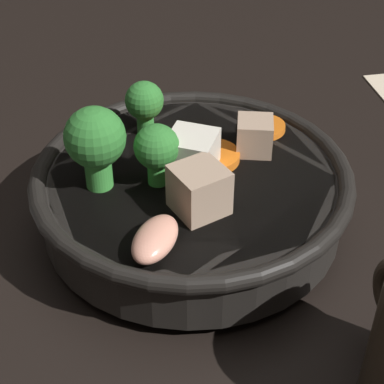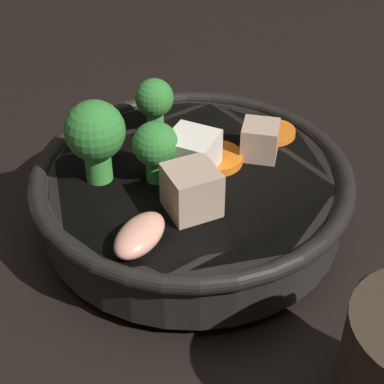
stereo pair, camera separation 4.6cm
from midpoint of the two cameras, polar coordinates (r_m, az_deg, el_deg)
name	(u,v)px [view 1 (the left image)]	position (r m, az deg, el deg)	size (l,w,h in m)	color
ground_plane	(192,227)	(0.48, -2.74, -3.27)	(3.00, 3.00, 0.00)	black
stirfry_bowl	(190,188)	(0.46, -3.07, 0.21)	(0.23, 0.23, 0.11)	black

